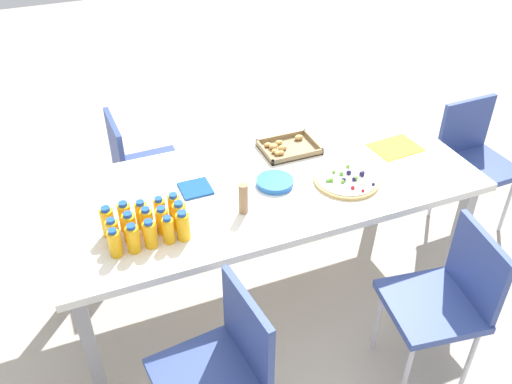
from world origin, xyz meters
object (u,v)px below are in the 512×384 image
object	(u,v)px
juice_bottle_6	(130,227)
snack_tray	(287,148)
juice_bottle_13	(160,211)
party_table	(265,192)
juice_bottle_8	(162,221)
juice_bottle_7	(147,223)
plate_stack	(275,182)
juice_bottle_5	(113,233)
juice_bottle_11	(125,217)
chair_far_left	(139,165)
juice_bottle_4	(183,226)
juice_bottle_9	(180,216)
chair_near_right	(447,295)
paper_folder	(396,147)
juice_bottle_12	(142,215)
napkin_stack	(196,188)
juice_bottle_1	(133,239)
juice_bottle_14	(174,207)
cardboard_tube	(243,199)
juice_bottle_10	(108,222)
juice_bottle_3	(168,230)
chair_near_left	(222,364)
fruit_pizza	(347,180)
chair_end	(473,155)
juice_bottle_0	(115,243)

from	to	relation	value
juice_bottle_6	snack_tray	xyz separation A→B (m)	(0.96, 0.43, -0.06)
juice_bottle_13	juice_bottle_6	bearing A→B (deg)	-154.85
party_table	juice_bottle_8	xyz separation A→B (m)	(-0.58, -0.19, 0.13)
juice_bottle_7	plate_stack	xyz separation A→B (m)	(0.68, 0.14, -0.06)
juice_bottle_5	juice_bottle_11	xyz separation A→B (m)	(0.07, 0.08, 0.01)
chair_far_left	juice_bottle_8	distance (m)	1.02
party_table	juice_bottle_4	world-z (taller)	juice_bottle_4
chair_far_left	juice_bottle_9	bearing A→B (deg)	-0.81
chair_near_right	paper_folder	xyz separation A→B (m)	(0.25, 0.85, 0.25)
juice_bottle_4	paper_folder	distance (m)	1.34
juice_bottle_12	napkin_stack	xyz separation A→B (m)	(0.31, 0.18, -0.06)
juice_bottle_4	napkin_stack	bearing A→B (deg)	64.94
party_table	juice_bottle_1	xyz separation A→B (m)	(-0.73, -0.26, 0.13)
chair_far_left	juice_bottle_14	bearing A→B (deg)	-1.04
juice_bottle_6	cardboard_tube	xyz separation A→B (m)	(0.53, -0.00, 0.01)
chair_near_right	party_table	bearing A→B (deg)	42.32
chair_far_left	juice_bottle_10	distance (m)	0.99
juice_bottle_3	juice_bottle_5	xyz separation A→B (m)	(-0.23, 0.07, 0.00)
plate_stack	cardboard_tube	bearing A→B (deg)	-146.96
chair_near_left	juice_bottle_7	xyz separation A→B (m)	(-0.12, 0.60, 0.31)
juice_bottle_4	juice_bottle_8	distance (m)	0.11
plate_stack	napkin_stack	distance (m)	0.40
fruit_pizza	juice_bottle_1	bearing A→B (deg)	-174.44
party_table	juice_bottle_4	xyz separation A→B (m)	(-0.50, -0.26, 0.13)
party_table	fruit_pizza	size ratio (longest dim) A/B	6.48
chair_far_left	juice_bottle_3	distance (m)	1.09
juice_bottle_13	napkin_stack	distance (m)	0.30
chair_near_left	juice_bottle_7	size ratio (longest dim) A/B	5.57
juice_bottle_7	paper_folder	size ratio (longest dim) A/B	0.57
juice_bottle_11	cardboard_tube	bearing A→B (deg)	-8.80
chair_near_right	juice_bottle_13	bearing A→B (deg)	66.28
juice_bottle_12	plate_stack	world-z (taller)	juice_bottle_12
juice_bottle_4	juice_bottle_13	world-z (taller)	juice_bottle_4
juice_bottle_4	paper_folder	world-z (taller)	juice_bottle_4
juice_bottle_8	juice_bottle_14	size ratio (longest dim) A/B	0.99
party_table	napkin_stack	distance (m)	0.36
party_table	juice_bottle_6	xyz separation A→B (m)	(-0.72, -0.19, 0.13)
paper_folder	juice_bottle_6	bearing A→B (deg)	-171.94
chair_near_left	juice_bottle_12	size ratio (longest dim) A/B	5.96
party_table	juice_bottle_9	bearing A→B (deg)	-159.19
chair_end	fruit_pizza	size ratio (longest dim) A/B	2.49
chair_end	snack_tray	bearing A→B (deg)	-8.13
chair_far_left	juice_bottle_5	bearing A→B (deg)	-17.95
chair_near_left	juice_bottle_8	size ratio (longest dim) A/B	6.01
juice_bottle_11	cardboard_tube	xyz separation A→B (m)	(0.53, -0.08, 0.01)
chair_far_left	juice_bottle_5	distance (m)	1.06
fruit_pizza	snack_tray	bearing A→B (deg)	110.46
juice_bottle_10	juice_bottle_0	bearing A→B (deg)	-89.21
juice_bottle_14	napkin_stack	size ratio (longest dim) A/B	0.93
napkin_stack	chair_near_left	bearing A→B (deg)	-101.34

